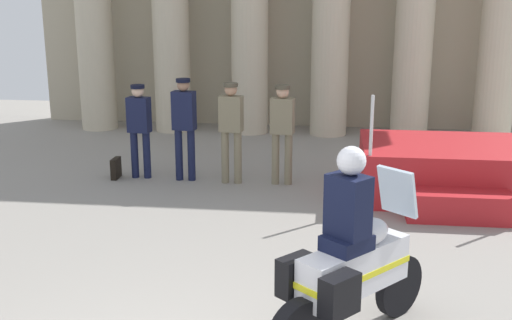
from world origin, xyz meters
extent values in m
cylinder|color=beige|center=(-4.37, 10.37, 2.97)|extent=(0.83, 0.83, 5.94)
cylinder|color=beige|center=(-2.56, 10.37, 2.97)|extent=(0.83, 0.83, 5.94)
cylinder|color=beige|center=(-0.75, 10.37, 2.97)|extent=(0.83, 0.83, 5.94)
cylinder|color=beige|center=(1.06, 10.37, 2.97)|extent=(0.83, 0.83, 5.94)
cylinder|color=beige|center=(2.86, 10.37, 2.97)|extent=(0.83, 0.83, 5.94)
cylinder|color=beige|center=(4.67, 10.37, 2.97)|extent=(0.83, 0.83, 5.94)
cube|color=#B21E23|center=(2.98, 6.05, 0.42)|extent=(2.67, 1.96, 0.84)
cube|color=#B21E23|center=(2.98, 4.82, 0.21)|extent=(1.47, 0.50, 0.42)
cylinder|color=silver|center=(1.72, 5.15, 1.29)|extent=(0.05, 0.05, 0.90)
cylinder|color=#141938|center=(-2.27, 6.40, 0.41)|extent=(0.13, 0.13, 0.82)
cylinder|color=#141938|center=(-2.05, 6.40, 0.41)|extent=(0.13, 0.13, 0.82)
cube|color=#141938|center=(-2.16, 6.40, 1.13)|extent=(0.41, 0.27, 0.61)
sphere|color=beige|center=(-2.16, 6.40, 1.54)|extent=(0.21, 0.21, 0.21)
cylinder|color=black|center=(-2.16, 6.40, 1.62)|extent=(0.24, 0.24, 0.06)
cylinder|color=#141938|center=(-1.47, 6.35, 0.45)|extent=(0.13, 0.13, 0.90)
cylinder|color=#141938|center=(-1.25, 6.35, 0.45)|extent=(0.13, 0.13, 0.90)
cube|color=#141938|center=(-1.36, 6.35, 1.23)|extent=(0.41, 0.27, 0.66)
sphere|color=#997056|center=(-1.36, 6.35, 1.66)|extent=(0.21, 0.21, 0.21)
cylinder|color=black|center=(-1.36, 6.35, 1.74)|extent=(0.24, 0.24, 0.06)
cylinder|color=#7A7056|center=(-0.64, 6.27, 0.45)|extent=(0.13, 0.13, 0.90)
cylinder|color=#7A7056|center=(-0.42, 6.27, 0.45)|extent=(0.13, 0.13, 0.90)
cube|color=#7A7056|center=(-0.53, 6.27, 1.21)|extent=(0.41, 0.27, 0.60)
sphere|color=tan|center=(-0.53, 6.27, 1.61)|extent=(0.21, 0.21, 0.21)
cylinder|color=#494334|center=(-0.53, 6.27, 1.69)|extent=(0.24, 0.24, 0.06)
cylinder|color=#7A7056|center=(0.22, 6.30, 0.44)|extent=(0.13, 0.13, 0.88)
cylinder|color=#7A7056|center=(0.44, 6.30, 0.44)|extent=(0.13, 0.13, 0.88)
cube|color=#7A7056|center=(0.33, 6.30, 1.18)|extent=(0.41, 0.27, 0.60)
sphere|color=tan|center=(0.33, 6.30, 1.59)|extent=(0.21, 0.21, 0.21)
cylinder|color=#494334|center=(0.33, 6.30, 1.66)|extent=(0.24, 0.24, 0.06)
cylinder|color=black|center=(1.88, 1.89, 0.32)|extent=(0.50, 0.55, 0.64)
cube|color=silver|center=(1.40, 1.35, 0.72)|extent=(1.06, 1.14, 0.44)
ellipsoid|color=silver|center=(1.49, 1.46, 1.04)|extent=(0.58, 0.60, 0.26)
cube|color=yellow|center=(1.40, 1.35, 0.70)|extent=(1.08, 1.16, 0.06)
cube|color=silver|center=(1.79, 1.80, 1.34)|extent=(0.40, 0.38, 0.47)
cube|color=black|center=(0.87, 1.14, 0.72)|extent=(0.37, 0.39, 0.36)
cube|color=black|center=(1.26, 0.80, 0.72)|extent=(0.37, 0.39, 0.36)
cube|color=black|center=(1.32, 1.26, 1.01)|extent=(0.52, 0.52, 0.14)
cube|color=black|center=(1.32, 1.26, 1.36)|extent=(0.44, 0.43, 0.56)
sphere|color=silver|center=(1.33, 1.27, 1.77)|extent=(0.26, 0.26, 0.26)
cube|color=black|center=(-2.60, 6.30, 0.18)|extent=(0.10, 0.32, 0.36)
camera|label=1|loc=(1.15, -4.20, 3.21)|focal=45.20mm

